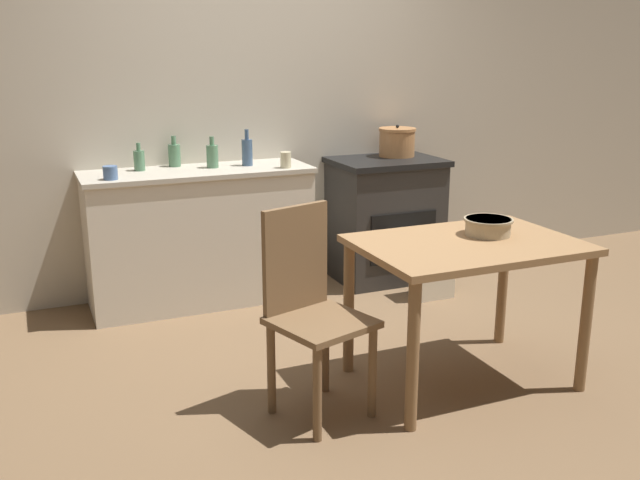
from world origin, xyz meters
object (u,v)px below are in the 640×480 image
(mixing_bowl_large, at_px, (488,226))
(bottle_left, at_px, (212,156))
(cup_center, at_px, (286,160))
(stock_pot, at_px, (397,142))
(bottle_center_left, at_px, (139,160))
(bottle_mid_left, at_px, (247,152))
(stove, at_px, (385,219))
(work_table, at_px, (467,262))
(chair, at_px, (311,306))
(bottle_far_left, at_px, (174,155))
(cup_center_right, at_px, (110,173))
(flour_sack, at_px, (432,269))

(mixing_bowl_large, height_order, bottle_left, bottle_left)
(cup_center, bearing_deg, stock_pot, 12.88)
(bottle_center_left, bearing_deg, bottle_mid_left, -6.46)
(stove, distance_m, cup_center, 0.97)
(work_table, height_order, chair, chair)
(stove, distance_m, bottle_left, 1.36)
(mixing_bowl_large, relative_size, cup_center, 2.37)
(cup_center, bearing_deg, mixing_bowl_large, -69.36)
(bottle_mid_left, bearing_deg, bottle_center_left, 173.54)
(bottle_far_left, relative_size, bottle_left, 0.99)
(chair, xyz_separation_m, cup_center_right, (-0.67, 1.50, 0.42))
(work_table, distance_m, bottle_left, 1.92)
(bottle_center_left, distance_m, cup_center, 0.93)
(cup_center, bearing_deg, bottle_far_left, 152.36)
(mixing_bowl_large, xyz_separation_m, cup_center, (-0.55, 1.45, 0.16))
(stove, relative_size, flour_sack, 2.24)
(bottle_far_left, xyz_separation_m, cup_center, (0.65, -0.34, -0.03))
(work_table, xyz_separation_m, bottle_mid_left, (-0.58, 1.70, 0.35))
(bottle_center_left, bearing_deg, cup_center_right, -130.20)
(mixing_bowl_large, xyz_separation_m, bottle_far_left, (-1.20, 1.79, 0.18))
(work_table, bearing_deg, bottle_left, 115.62)
(chair, relative_size, mixing_bowl_large, 3.92)
(bottle_far_left, xyz_separation_m, cup_center_right, (-0.45, -0.33, -0.04))
(stove, xyz_separation_m, stock_pot, (0.13, 0.08, 0.54))
(bottle_far_left, relative_size, cup_center, 1.93)
(work_table, bearing_deg, cup_center, 104.24)
(stove, height_order, mixing_bowl_large, stove)
(flour_sack, distance_m, stock_pot, 0.98)
(cup_center, xyz_separation_m, cup_center_right, (-1.10, 0.02, -0.01))
(bottle_left, xyz_separation_m, cup_center, (0.44, -0.19, -0.03))
(cup_center, relative_size, cup_center_right, 1.22)
(cup_center_right, bearing_deg, stock_pot, 5.57)
(cup_center, bearing_deg, bottle_mid_left, 136.96)
(bottle_mid_left, bearing_deg, work_table, -71.02)
(stove, bearing_deg, cup_center_right, -176.33)
(bottle_far_left, distance_m, cup_center_right, 0.56)
(stock_pot, bearing_deg, bottle_mid_left, -178.63)
(chair, xyz_separation_m, bottle_left, (0.00, 1.68, 0.46))
(bottle_mid_left, relative_size, cup_center_right, 2.81)
(flour_sack, distance_m, cup_center_right, 2.19)
(stove, height_order, bottle_center_left, bottle_center_left)
(flour_sack, distance_m, mixing_bowl_large, 1.29)
(bottle_mid_left, bearing_deg, cup_center_right, -169.20)
(bottle_far_left, xyz_separation_m, bottle_center_left, (-0.24, -0.08, -0.01))
(bottle_center_left, xyz_separation_m, cup_center, (0.89, -0.27, -0.02))
(chair, bearing_deg, stock_pot, 33.68)
(stock_pot, bearing_deg, cup_center_right, -174.43)
(flour_sack, bearing_deg, bottle_left, 157.62)
(cup_center_right, bearing_deg, stove, 3.67)
(cup_center, height_order, cup_center_right, cup_center)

